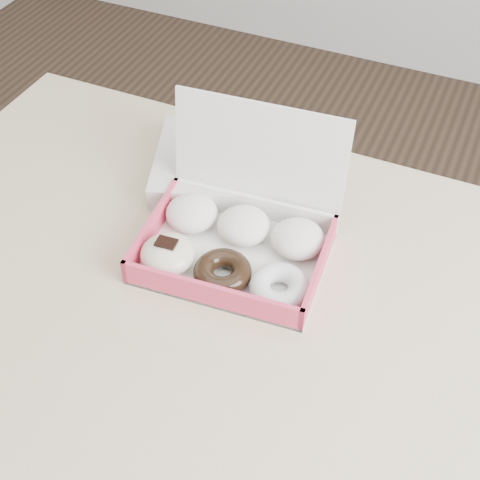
% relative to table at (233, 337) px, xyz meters
% --- Properties ---
extents(table, '(1.20, 0.80, 0.75)m').
position_rel_table_xyz_m(table, '(0.00, 0.00, 0.00)').
color(table, tan).
rests_on(table, ground).
extents(donut_box, '(0.29, 0.25, 0.20)m').
position_rel_table_xyz_m(donut_box, '(-0.04, 0.09, 0.11)').
color(donut_box, white).
rests_on(donut_box, table).
extents(newspapers, '(0.31, 0.28, 0.04)m').
position_rel_table_xyz_m(newspapers, '(-0.12, 0.26, 0.10)').
color(newspapers, white).
rests_on(newspapers, table).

